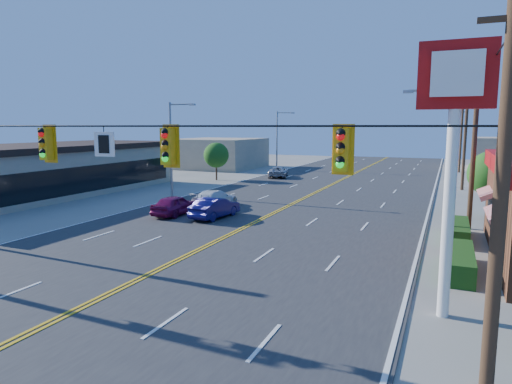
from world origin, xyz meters
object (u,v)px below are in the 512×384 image
at_px(signal_span, 72,161).
at_px(kfc_pylon, 454,125).
at_px(car_white, 215,199).
at_px(car_magenta, 175,206).
at_px(car_silver, 278,172).
at_px(car_blue, 215,208).

xyz_separation_m(signal_span, kfc_pylon, (11.12, 4.00, 1.16)).
bearing_deg(kfc_pylon, car_white, 137.83).
distance_m(kfc_pylon, car_white, 22.07).
bearing_deg(car_magenta, car_white, -105.37).
distance_m(signal_span, kfc_pylon, 11.87).
bearing_deg(car_silver, signal_span, 85.20).
distance_m(signal_span, car_magenta, 16.32).
height_order(car_blue, car_silver, car_blue).
distance_m(kfc_pylon, car_magenta, 20.71).
distance_m(signal_span, car_silver, 39.95).
xyz_separation_m(kfc_pylon, car_magenta, (-16.92, 10.66, -5.37)).
height_order(car_magenta, car_blue, car_blue).
distance_m(kfc_pylon, car_silver, 39.98).
bearing_deg(car_white, signal_span, 108.97).
relative_size(signal_span, car_blue, 5.92).
bearing_deg(car_blue, car_magenta, 9.55).
distance_m(car_magenta, car_white, 3.85).
bearing_deg(car_magenta, signal_span, 112.24).
bearing_deg(signal_span, car_blue, 100.90).
distance_m(car_magenta, car_blue, 2.94).
xyz_separation_m(signal_span, car_silver, (-7.36, 39.03, -4.25)).
relative_size(car_magenta, car_silver, 0.87).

